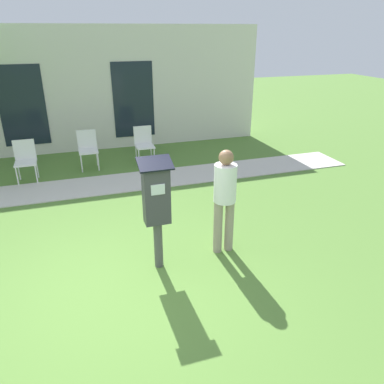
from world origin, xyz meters
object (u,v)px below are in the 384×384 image
person_standing (225,194)px  outdoor_chair_left (25,158)px  parking_meter (156,200)px  outdoor_chair_right (144,142)px  outdoor_chair_middle (88,146)px

person_standing → outdoor_chair_left: 4.98m
parking_meter → outdoor_chair_right: 4.56m
person_standing → outdoor_chair_middle: bearing=76.2°
outdoor_chair_right → outdoor_chair_left: bearing=-162.7°
parking_meter → outdoor_chair_left: (-1.98, 4.06, -0.49)m
outdoor_chair_right → parking_meter: bearing=-90.5°
parking_meter → outdoor_chair_left: bearing=116.1°
outdoor_chair_right → person_standing: bearing=-77.6°
outdoor_chair_middle → outdoor_chair_right: same height
person_standing → outdoor_chair_right: 4.41m
outdoor_chair_left → outdoor_chair_middle: size_ratio=1.00×
parking_meter → outdoor_chair_right: (0.70, 4.48, -0.49)m
person_standing → outdoor_chair_left: size_ratio=1.76×
parking_meter → person_standing: parking_meter is taller
outdoor_chair_left → outdoor_chair_right: (2.68, 0.42, 0.00)m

